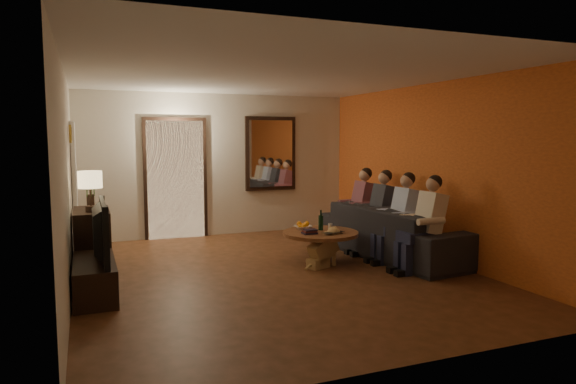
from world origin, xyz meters
name	(u,v)px	position (x,y,z in m)	size (l,w,h in m)	color
floor	(275,273)	(0.00, 0.00, 0.00)	(5.00, 6.00, 0.01)	#472A13
ceiling	(275,75)	(0.00, 0.00, 2.60)	(5.00, 6.00, 0.01)	white
back_wall	(219,165)	(0.00, 3.00, 1.30)	(5.00, 0.02, 2.60)	beige
front_wall	(411,203)	(0.00, -3.00, 1.30)	(5.00, 0.02, 2.60)	beige
left_wall	(67,182)	(-2.50, 0.00, 1.30)	(0.02, 6.00, 2.60)	beige
right_wall	(433,172)	(2.50, 0.00, 1.30)	(0.02, 6.00, 2.60)	beige
orange_accent	(433,172)	(2.49, 0.00, 1.30)	(0.01, 6.00, 2.60)	#BF5220
kitchen_doorway	(176,180)	(-0.80, 2.98, 1.05)	(1.00, 0.06, 2.10)	#FFE0A5
door_trim	(176,180)	(-0.80, 2.97, 1.05)	(1.12, 0.04, 2.22)	black
fridge_glimpse	(190,188)	(-0.55, 2.98, 0.90)	(0.45, 0.03, 1.70)	silver
mirror_frame	(271,154)	(1.00, 2.96, 1.50)	(1.00, 0.05, 1.40)	black
mirror_glass	(271,154)	(1.00, 2.93, 1.50)	(0.86, 0.02, 1.26)	white
white_door	(75,188)	(-2.46, 2.30, 1.02)	(0.06, 0.85, 2.04)	white
framed_art	(70,134)	(-2.47, 1.30, 1.85)	(0.03, 0.28, 0.24)	#B28C33
art_canvas	(72,134)	(-2.46, 1.30, 1.85)	(0.01, 0.22, 0.18)	brown
dresser	(92,241)	(-2.25, 1.00, 0.42)	(0.45, 0.95, 0.84)	black
table_lamp	(90,191)	(-2.25, 0.78, 1.11)	(0.30, 0.30, 0.54)	beige
flower_vase	(90,192)	(-2.25, 1.22, 1.06)	(0.14, 0.14, 0.44)	#AF1230
tv_stand	(95,278)	(-2.25, -0.17, 0.21)	(0.45, 1.24, 0.41)	black
tv	(93,231)	(-2.25, -0.17, 0.75)	(0.15, 1.18, 0.68)	black
sofa	(395,232)	(2.02, 0.26, 0.38)	(1.03, 2.63, 0.77)	black
person_a	(426,227)	(1.92, -0.64, 0.60)	(0.60, 0.40, 1.20)	tan
person_b	(401,221)	(1.92, -0.04, 0.60)	(0.60, 0.40, 1.20)	tan
person_c	(379,215)	(1.92, 0.56, 0.60)	(0.60, 0.40, 1.20)	tan
person_d	(359,210)	(1.92, 1.16, 0.60)	(0.60, 0.40, 1.20)	tan
dog	(323,247)	(0.75, 0.09, 0.28)	(0.56, 0.24, 0.56)	tan
coffee_table	(320,247)	(0.83, 0.35, 0.23)	(1.09, 1.09, 0.45)	brown
bowl	(303,228)	(0.65, 0.57, 0.48)	(0.26, 0.26, 0.06)	white
oranges	(303,223)	(0.65, 0.57, 0.55)	(0.20, 0.20, 0.08)	orange
wine_bottle	(321,220)	(0.88, 0.45, 0.60)	(0.07, 0.07, 0.31)	black
wine_glass	(330,227)	(1.01, 0.40, 0.50)	(0.06, 0.06, 0.10)	silver
book_stack	(310,231)	(0.61, 0.25, 0.48)	(0.20, 0.15, 0.07)	black
laptop	(336,234)	(0.93, 0.07, 0.46)	(0.33, 0.21, 0.03)	black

